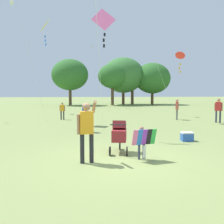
# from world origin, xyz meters

# --- Properties ---
(ground_plane) EXTENTS (120.00, 120.00, 0.00)m
(ground_plane) POSITION_xyz_m (0.00, 0.00, 0.00)
(ground_plane) COLOR #849351
(treeline_distant) EXTENTS (44.95, 7.42, 6.81)m
(treeline_distant) POSITION_xyz_m (3.73, 26.44, 3.84)
(treeline_distant) COLOR brown
(treeline_distant) RESTS_ON ground
(child_with_butterfly_kite) EXTENTS (0.73, 0.43, 0.96)m
(child_with_butterfly_kite) POSITION_xyz_m (0.64, 0.05, 0.59)
(child_with_butterfly_kite) COLOR #33384C
(child_with_butterfly_kite) RESTS_ON ground
(person_adult_flyer) EXTENTS (0.54, 0.53, 1.72)m
(person_adult_flyer) POSITION_xyz_m (-0.93, -0.17, 0.99)
(person_adult_flyer) COLOR #232328
(person_adult_flyer) RESTS_ON ground
(stroller) EXTENTS (0.63, 1.11, 1.03)m
(stroller) POSITION_xyz_m (0.08, 0.95, 0.61)
(stroller) COLOR black
(stroller) RESTS_ON ground
(kite_adult_black) EXTENTS (0.99, 3.87, 5.29)m
(kite_adult_black) POSITION_xyz_m (-0.29, 3.55, 4.63)
(kite_adult_black) COLOR pink
(kite_adult_black) RESTS_ON ground
(kite_orange_delta) EXTENTS (1.23, 1.95, 6.10)m
(kite_orange_delta) POSITION_xyz_m (-3.44, 8.71, 5.50)
(kite_orange_delta) COLOR yellow
(kite_orange_delta) RESTS_ON ground
(kite_green_novelty) EXTENTS (2.67, 2.73, 4.27)m
(kite_green_novelty) POSITION_xyz_m (4.58, 8.60, 3.99)
(kite_green_novelty) COLOR red
(kite_green_novelty) RESTS_ON ground
(distant_kites_cluster) EXTENTS (31.43, 12.46, 11.16)m
(distant_kites_cluster) POSITION_xyz_m (6.46, 20.06, 10.67)
(distant_kites_cluster) COLOR blue
(person_sitting_far) EXTENTS (0.37, 0.19, 1.15)m
(person_sitting_far) POSITION_xyz_m (-2.67, 10.41, 0.68)
(person_sitting_far) COLOR #232328
(person_sitting_far) RESTS_ON ground
(person_couple_left) EXTENTS (0.26, 0.42, 1.36)m
(person_couple_left) POSITION_xyz_m (4.85, 9.77, 0.80)
(person_couple_left) COLOR #4C4C51
(person_couple_left) RESTS_ON ground
(person_kid_running) EXTENTS (0.21, 0.43, 1.35)m
(person_kid_running) POSITION_xyz_m (-1.12, 5.21, 0.80)
(person_kid_running) COLOR #33384C
(person_kid_running) RESTS_ON ground
(person_back_turned) EXTENTS (0.41, 0.34, 1.46)m
(person_back_turned) POSITION_xyz_m (6.82, 8.05, 0.86)
(person_back_turned) COLOR #33384C
(person_back_turned) RESTS_ON ground
(cooler_box) EXTENTS (0.45, 0.33, 0.35)m
(cooler_box) POSITION_xyz_m (2.92, 2.63, 0.18)
(cooler_box) COLOR #2D5BB7
(cooler_box) RESTS_ON ground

